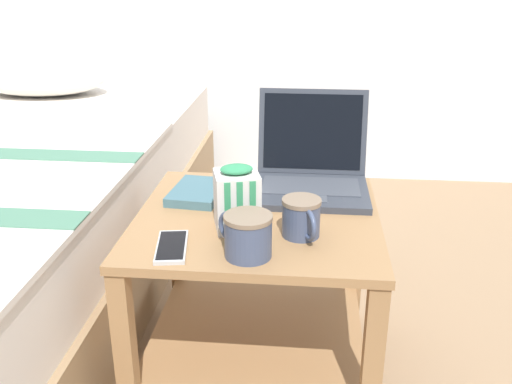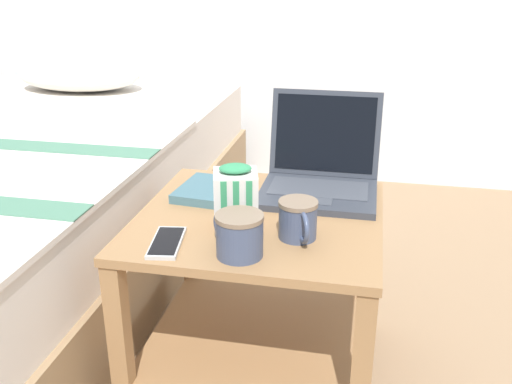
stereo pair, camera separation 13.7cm
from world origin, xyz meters
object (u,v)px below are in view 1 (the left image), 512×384
object	(u,v)px
laptop	(311,171)
snack_bag	(237,199)
closed_book	(198,192)
mug_front_left	(249,233)
mug_front_right	(302,216)
cell_phone	(172,247)

from	to	relation	value
laptop	snack_bag	distance (m)	0.33
closed_book	laptop	bearing A→B (deg)	16.02
laptop	mug_front_left	size ratio (longest dim) A/B	2.39
laptop	mug_front_right	xyz separation A→B (m)	(-0.02, -0.31, -0.00)
laptop	closed_book	xyz separation A→B (m)	(-0.31, -0.09, -0.04)
mug_front_left	mug_front_right	bearing A→B (deg)	44.19
mug_front_right	snack_bag	bearing A→B (deg)	169.52
mug_front_right	cell_phone	size ratio (longest dim) A/B	0.78
mug_front_left	cell_phone	xyz separation A→B (m)	(-0.17, 0.01, -0.05)
mug_front_left	cell_phone	world-z (taller)	mug_front_left
laptop	mug_front_right	world-z (taller)	laptop
mug_front_left	mug_front_right	distance (m)	0.16
closed_book	snack_bag	bearing A→B (deg)	-54.97
laptop	cell_phone	size ratio (longest dim) A/B	1.95
cell_phone	snack_bag	bearing A→B (deg)	42.71
closed_book	mug_front_left	bearing A→B (deg)	-61.72
laptop	snack_bag	bearing A→B (deg)	-121.92
mug_front_left	laptop	bearing A→B (deg)	72.49
mug_front_left	mug_front_right	xyz separation A→B (m)	(0.11, 0.11, -0.00)
cell_phone	closed_book	xyz separation A→B (m)	(-0.00, 0.31, 0.01)
laptop	cell_phone	distance (m)	0.50
mug_front_left	snack_bag	distance (m)	0.14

